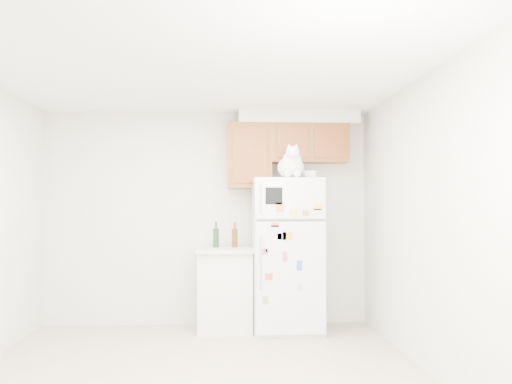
{
  "coord_description": "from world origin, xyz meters",
  "views": [
    {
      "loc": [
        0.19,
        -4.45,
        1.38
      ],
      "look_at": [
        0.56,
        1.55,
        1.55
      ],
      "focal_mm": 38.0,
      "sensor_mm": 36.0,
      "label": 1
    }
  ],
  "objects": [
    {
      "name": "cat",
      "position": [
        0.94,
        1.4,
        1.84
      ],
      "size": [
        0.36,
        0.52,
        0.37
      ],
      "color": "white",
      "rests_on": "refrigerator"
    },
    {
      "name": "refrigerator",
      "position": [
        0.91,
        1.61,
        0.85
      ],
      "size": [
        0.76,
        0.78,
        1.7
      ],
      "color": "white",
      "rests_on": "ground_plane"
    },
    {
      "name": "storage_box_back",
      "position": [
        1.08,
        1.76,
        1.75
      ],
      "size": [
        0.21,
        0.17,
        0.1
      ],
      "primitive_type": "cube",
      "rotation": [
        0.0,
        0.0,
        0.28
      ],
      "color": "white",
      "rests_on": "refrigerator"
    },
    {
      "name": "bottle_amber",
      "position": [
        0.33,
        1.79,
        1.06
      ],
      "size": [
        0.07,
        0.07,
        0.29
      ],
      "primitive_type": null,
      "color": "#593814",
      "rests_on": "base_counter"
    },
    {
      "name": "ground_plane",
      "position": [
        0.0,
        0.0,
        -0.01
      ],
      "size": [
        3.8,
        4.0,
        0.01
      ],
      "primitive_type": "cube",
      "color": "#B5A98B"
    },
    {
      "name": "bottle_green",
      "position": [
        0.12,
        1.79,
        1.07
      ],
      "size": [
        0.07,
        0.07,
        0.29
      ],
      "primitive_type": null,
      "color": "#19381E",
      "rests_on": "base_counter"
    },
    {
      "name": "storage_box_front",
      "position": [
        1.16,
        1.58,
        1.74
      ],
      "size": [
        0.16,
        0.12,
        0.09
      ],
      "primitive_type": "cube",
      "rotation": [
        0.0,
        0.0,
        -0.08
      ],
      "color": "white",
      "rests_on": "refrigerator"
    },
    {
      "name": "room_shell",
      "position": [
        0.12,
        0.24,
        1.67
      ],
      "size": [
        3.84,
        4.04,
        2.52
      ],
      "color": "beige",
      "rests_on": "ground_plane"
    },
    {
      "name": "base_counter",
      "position": [
        0.22,
        1.68,
        0.46
      ],
      "size": [
        0.64,
        0.64,
        0.92
      ],
      "color": "white",
      "rests_on": "ground_plane"
    }
  ]
}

